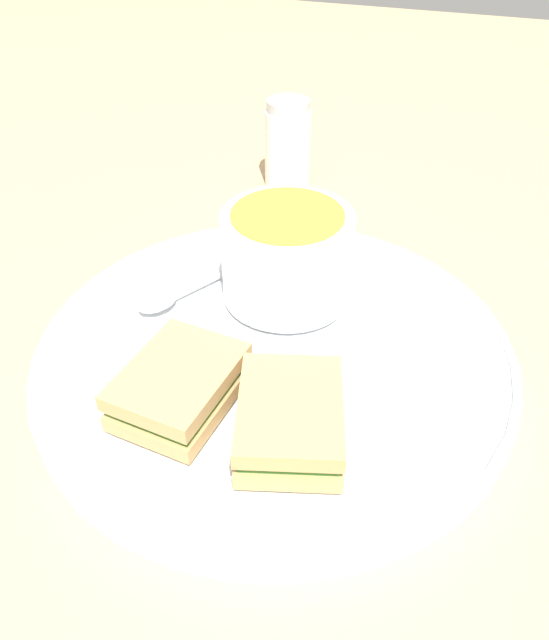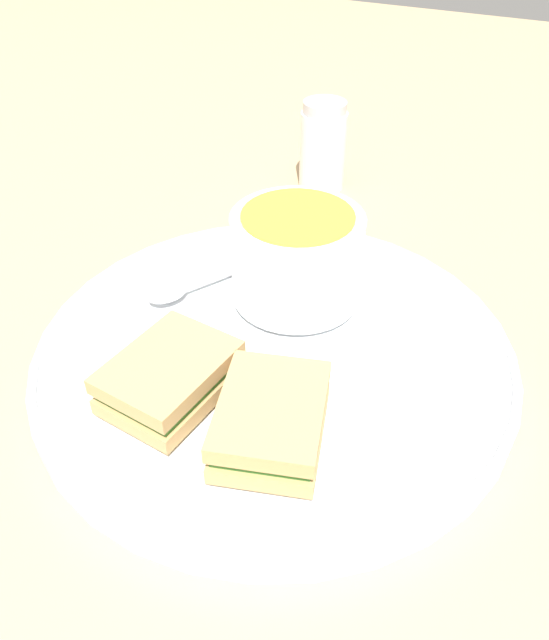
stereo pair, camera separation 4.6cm
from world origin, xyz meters
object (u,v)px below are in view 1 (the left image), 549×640
Objects in this scene: sandwich_half_near at (179,386)px; salt_shaker at (288,145)px; spoon at (164,299)px; sandwich_half_far at (290,419)px; soup_bowl at (287,255)px.

salt_shaker is at bearing -172.81° from sandwich_half_near.
sandwich_half_near reaches higher than spoon.
salt_shaker is (-0.38, -0.13, 0.01)m from sandwich_half_far.
sandwich_half_far is (0.10, 0.14, 0.01)m from spoon.
sandwich_half_near is 0.96× the size of salt_shaker.
sandwich_half_far is 1.05× the size of salt_shaker.
sandwich_half_near is (0.10, 0.06, 0.01)m from spoon.
salt_shaker reaches higher than sandwich_half_far.
soup_bowl is 0.24m from salt_shaker.
salt_shaker is (-0.28, 0.02, 0.02)m from spoon.
salt_shaker reaches higher than sandwich_half_near.
sandwich_half_far is at bearing 18.44° from salt_shaker.
spoon is (0.04, -0.09, -0.03)m from soup_bowl.
salt_shaker is at bearing -154.15° from spoon.
soup_bowl is at bearing 18.01° from salt_shaker.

